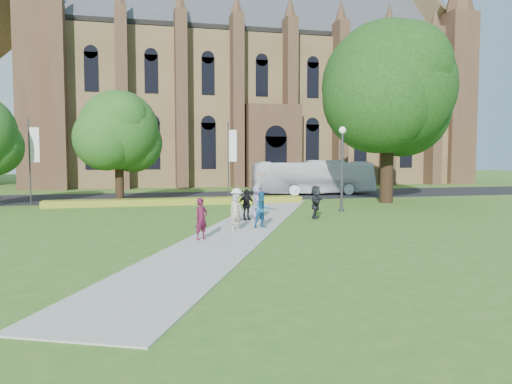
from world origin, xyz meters
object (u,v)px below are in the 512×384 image
object	(u,v)px
large_tree	(388,88)
pedestrian_0	(201,219)
tour_coach	(313,177)
streetlamp	(342,158)

from	to	relation	value
large_tree	pedestrian_0	world-z (taller)	large_tree
tour_coach	pedestrian_0	world-z (taller)	tour_coach
streetlamp	large_tree	size ratio (longest dim) A/B	0.40
pedestrian_0	large_tree	bearing A→B (deg)	5.44
large_tree	pedestrian_0	xyz separation A→B (m)	(-15.42, -13.09, -7.47)
large_tree	pedestrian_0	bearing A→B (deg)	-139.67
streetlamp	pedestrian_0	distance (m)	13.34
streetlamp	large_tree	world-z (taller)	large_tree
streetlamp	pedestrian_0	size ratio (longest dim) A/B	3.07
streetlamp	tour_coach	bearing A→B (deg)	77.18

